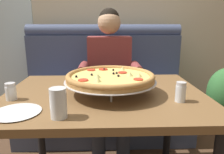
# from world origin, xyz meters

# --- Properties ---
(back_wall_with_window) EXTENTS (6.00, 0.12, 2.80)m
(back_wall_with_window) POSITION_xyz_m (0.00, 1.50, 1.40)
(back_wall_with_window) COLOR beige
(back_wall_with_window) RESTS_ON ground_plane
(booth_bench) EXTENTS (1.71, 0.78, 1.13)m
(booth_bench) POSITION_xyz_m (0.00, 0.93, 0.40)
(booth_bench) COLOR #424C6B
(booth_bench) RESTS_ON ground_plane
(dining_table) EXTENTS (1.21, 0.91, 0.72)m
(dining_table) POSITION_xyz_m (0.00, 0.00, 0.64)
(dining_table) COLOR brown
(dining_table) RESTS_ON ground_plane
(diner_main) EXTENTS (0.54, 0.64, 1.27)m
(diner_main) POSITION_xyz_m (0.05, 0.66, 0.71)
(diner_main) COLOR #2D3342
(diner_main) RESTS_ON ground_plane
(pizza) EXTENTS (0.55, 0.55, 0.13)m
(pizza) POSITION_xyz_m (0.04, -0.02, 0.82)
(pizza) COLOR silver
(pizza) RESTS_ON dining_table
(shaker_pepper_flakes) EXTENTS (0.06, 0.06, 0.10)m
(shaker_pepper_flakes) POSITION_xyz_m (-0.52, -0.11, 0.76)
(shaker_pepper_flakes) COLOR white
(shaker_pepper_flakes) RESTS_ON dining_table
(shaker_parmesan) EXTENTS (0.06, 0.06, 0.11)m
(shaker_parmesan) POSITION_xyz_m (0.41, -0.17, 0.77)
(shaker_parmesan) COLOR white
(shaker_parmesan) RESTS_ON dining_table
(plate_near_left) EXTENTS (0.23, 0.23, 0.02)m
(plate_near_left) POSITION_xyz_m (-0.42, -0.29, 0.73)
(plate_near_left) COLOR white
(plate_near_left) RESTS_ON dining_table
(drinking_glass) EXTENTS (0.07, 0.07, 0.14)m
(drinking_glass) POSITION_xyz_m (-0.20, -0.35, 0.79)
(drinking_glass) COLOR silver
(drinking_glass) RESTS_ON dining_table
(potted_plant) EXTENTS (0.36, 0.36, 0.70)m
(potted_plant) POSITION_xyz_m (1.25, 0.81, 0.39)
(potted_plant) COLOR brown
(potted_plant) RESTS_ON ground_plane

